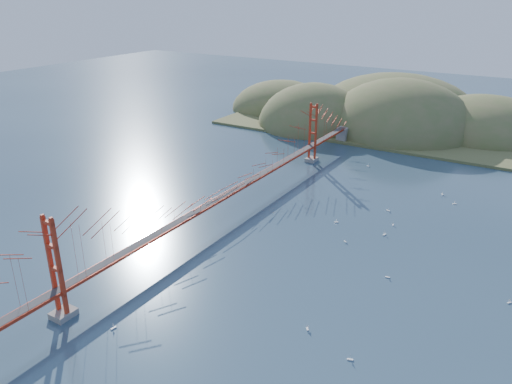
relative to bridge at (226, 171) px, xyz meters
The scene contains 16 objects.
ground 7.01m from the bridge, 90.00° to the right, with size 320.00×320.00×0.00m, color #293F52.
bridge is the anchor object (origin of this frame).
far_headlands 68.73m from the bridge, 88.14° to the left, with size 84.00×58.00×25.00m.
sailboat_10 30.28m from the bridge, 78.26° to the right, with size 0.57×0.63×0.71m.
sailboat_2 28.00m from the bridge, 10.16° to the right, with size 0.57×0.49×0.65m.
sailboat_6 30.27m from the bridge, 39.18° to the right, with size 0.64×0.64×0.67m.
sailboat_14 24.56m from the bridge, 14.45° to the left, with size 0.61×0.65×0.73m.
sailboat_1 25.76m from the bridge, 22.63° to the left, with size 0.46×0.49×0.56m.
sailboat_7 26.01m from the bridge, 34.37° to the left, with size 0.60×0.55×0.68m.
sailboat_4 40.48m from the bridge, ahead, with size 0.61×0.61×0.64m.
sailboat_13 35.65m from the bridge, 36.12° to the right, with size 0.60×0.57×0.68m.
sailboat_8 37.20m from the bridge, 37.63° to the left, with size 0.62×0.62×0.67m.
sailboat_16 20.14m from the bridge, ahead, with size 0.54×0.54×0.57m.
sailboat_15 37.23m from the bridge, 43.75° to the left, with size 0.61×0.64×0.72m.
sailboat_3 17.99m from the bridge, 21.48° to the left, with size 0.66×0.66×0.70m.
sailboat_12 35.16m from the bridge, 71.83° to the left, with size 0.53×0.45×0.61m.
Camera 1 is at (40.20, -56.61, 32.11)m, focal length 35.00 mm.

